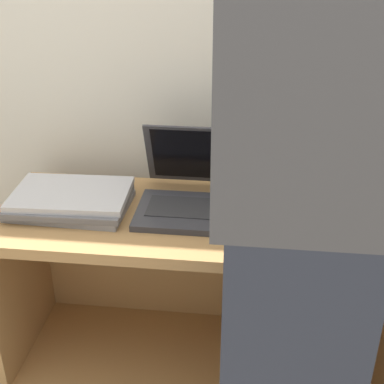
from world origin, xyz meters
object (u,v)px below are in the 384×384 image
Objects in this scene: laptop_stack_right at (322,211)px; person at (307,208)px; laptop_stack_left at (71,200)px; laptop_open at (197,193)px.

person reaches higher than laptop_stack_right.
laptop_stack_left is 0.78m from laptop_stack_right.
person reaches higher than laptop_open.
laptop_stack_left is 0.21× the size of person.
person is (0.68, -0.42, 0.25)m from laptop_stack_left.
laptop_open reaches higher than laptop_stack_right.
laptop_stack_left is at bearing -171.83° from laptop_open.
person reaches higher than laptop_stack_left.
laptop_open is at bearing 171.92° from laptop_stack_right.
laptop_open is at bearing 120.98° from person.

